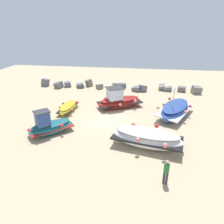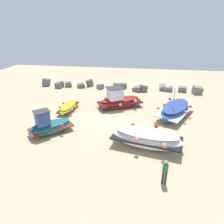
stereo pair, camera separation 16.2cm
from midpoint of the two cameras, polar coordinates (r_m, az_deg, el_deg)
ground_plane at (r=19.59m, az=-1.81°, el=-2.35°), size 50.65×50.65×0.00m
fishing_boat_0 at (r=17.79m, az=-16.88°, el=-3.78°), size 3.74×3.63×2.22m
fishing_boat_1 at (r=22.04m, az=-12.02°, el=1.29°), size 1.72×3.61×0.82m
fishing_boat_2 at (r=15.56m, az=10.06°, el=-7.26°), size 5.72×3.34×1.40m
fishing_boat_3 at (r=22.37m, az=2.26°, el=3.17°), size 5.34×4.23×2.37m
fishing_boat_4 at (r=21.11m, az=17.62°, el=0.52°), size 4.44×5.85×3.27m
person_walking at (r=12.30m, az=15.11°, el=-15.71°), size 0.32×0.32×1.64m
breakwater_rocks at (r=28.95m, az=2.66°, el=7.16°), size 22.72×2.72×1.33m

